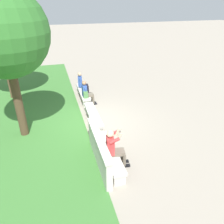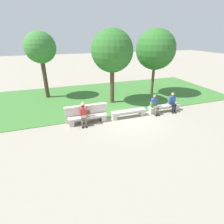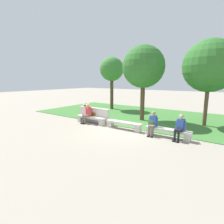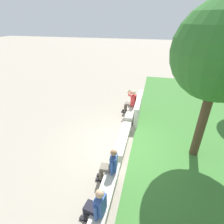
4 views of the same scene
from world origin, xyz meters
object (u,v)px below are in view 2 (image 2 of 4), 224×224
person_companion (173,102)px  tree_right_background (40,48)px  backpack (153,104)px  tree_behind_wall (112,51)px  bench_main (88,118)px  bench_near (128,113)px  bench_mid (164,107)px  person_photographer (83,113)px  person_distant (155,104)px  tree_left_background (156,50)px

person_companion → tree_right_background: 10.26m
backpack → tree_behind_wall: tree_behind_wall is taller
bench_main → bench_near: (2.59, 0.00, 0.00)m
bench_main → bench_mid: same height
bench_near → person_photographer: person_photographer is taller
person_photographer → person_distant: 4.63m
backpack → tree_right_background: 9.13m
bench_main → bench_near: bearing=0.0°
person_companion → tree_left_background: tree_left_background is taller
person_photographer → backpack: person_photographer is taller
bench_main → person_photographer: 0.49m
person_distant → tree_behind_wall: (-1.95, 2.81, 3.06)m
bench_mid → person_companion: bearing=-6.5°
bench_main → tree_left_background: size_ratio=0.43×
bench_near → person_companion: size_ratio=1.78×
tree_left_background → bench_near: bearing=-136.4°
person_photographer → backpack: (4.52, 0.09, -0.11)m
person_companion → tree_behind_wall: bearing=139.7°
person_companion → backpack: bearing=177.0°
person_distant → backpack: size_ratio=2.94×
bench_main → backpack: 4.30m
bench_near → tree_left_background: (3.76, 3.57, 3.37)m
bench_main → tree_behind_wall: 5.02m
bench_main → tree_behind_wall: size_ratio=0.43×
person_photographer → tree_behind_wall: bearing=46.5°
person_distant → person_companion: size_ratio=1.00×
bench_near → person_photographer: (-2.82, -0.08, 0.43)m
bench_mid → tree_right_background: 9.91m
bench_main → tree_left_background: tree_left_background is taller
backpack → tree_left_background: bearing=59.9°
person_companion → backpack: person_companion is taller
bench_main → tree_left_background: bearing=29.4°
bench_mid → tree_right_background: size_ratio=0.44×
person_companion → tree_behind_wall: size_ratio=0.24×
bench_mid → person_companion: person_companion is taller
tree_left_background → tree_right_background: (-8.55, 2.00, 0.16)m
person_companion → tree_right_background: bearing=144.7°
bench_near → tree_behind_wall: size_ratio=0.43×
tree_right_background → person_companion: bearing=-35.3°
bench_mid → tree_behind_wall: bearing=135.0°
person_companion → person_photographer: bearing=-179.9°
person_distant → tree_right_background: (-6.60, 5.64, 3.17)m
person_distant → person_photographer: bearing=-179.9°
bench_main → tree_left_background: (6.35, 3.57, 3.37)m
backpack → bench_mid: bearing=-0.8°
person_distant → tree_left_background: 5.11m
backpack → tree_right_background: tree_right_background is taller
backpack → tree_behind_wall: (-1.85, 2.73, 3.11)m
bench_main → backpack: (4.29, 0.01, 0.32)m
person_distant → backpack: (-0.11, 0.08, -0.05)m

